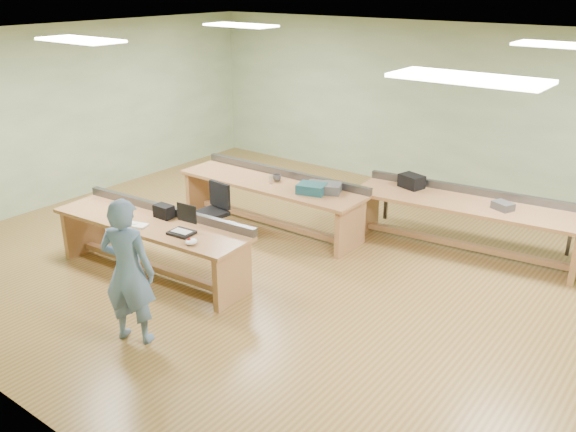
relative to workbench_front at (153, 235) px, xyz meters
The scene contains 22 objects.
floor 2.17m from the workbench_front, 42.05° to the left, with size 10.00×10.00×0.00m, color olive.
ceiling 3.22m from the workbench_front, 42.05° to the left, with size 10.00×10.00×0.00m, color silver.
wall_back 5.70m from the workbench_front, 73.91° to the left, with size 10.00×0.04×3.00m, color #A3B68A.
wall_front 3.17m from the workbench_front, 58.99° to the right, with size 10.00×0.04×3.00m, color #A3B68A.
wall_left 3.83m from the workbench_front, 157.77° to the left, with size 0.04×8.00×3.00m, color #A3B68A.
fluor_panels 3.20m from the workbench_front, 42.05° to the left, with size 6.20×3.50×0.03m.
workbench_front is the anchor object (origin of this frame).
workbench_mid 2.22m from the workbench_front, 84.11° to the left, with size 3.12×0.86×0.86m.
workbench_back 4.37m from the workbench_front, 46.86° to the left, with size 3.27×1.22×0.86m.
person 1.61m from the workbench_front, 49.58° to the right, with size 0.60×0.39×1.64m, color slate.
laptop_base 0.66m from the workbench_front, ahead, with size 0.30×0.24×0.03m, color black.
laptop_screen 0.75m from the workbench_front, ahead, with size 0.30×0.01×0.24m, color black.
keyboard 0.35m from the workbench_front, 111.54° to the right, with size 0.46×0.15×0.03m, color white.
trackball_mouse 0.99m from the workbench_front, 12.38° to the right, with size 0.13×0.16×0.07m, color white.
camera_bag 0.34m from the workbench_front, 78.21° to the left, with size 0.25×0.16×0.17m, color black.
task_chair 1.23m from the workbench_front, 94.12° to the left, with size 0.53×0.53×0.90m.
parts_bin_teal 2.39m from the workbench_front, 64.42° to the left, with size 0.40×0.30×0.14m, color #164049.
parts_bin_grey 2.58m from the workbench_front, 63.52° to the left, with size 0.49×0.31×0.13m, color #3B3B3E.
mug 2.31m from the workbench_front, 83.13° to the left, with size 0.13×0.13×0.11m, color #3B3B3E.
drinks_can 2.19m from the workbench_front, 83.54° to the left, with size 0.06×0.06×0.11m, color silver.
storage_box_back 3.87m from the workbench_front, 57.53° to the left, with size 0.35×0.25×0.20m, color black.
tray_back 4.71m from the workbench_front, 42.29° to the left, with size 0.26×0.19×0.11m, color #3B3B3E.
Camera 1 is at (4.28, -6.16, 3.71)m, focal length 38.00 mm.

